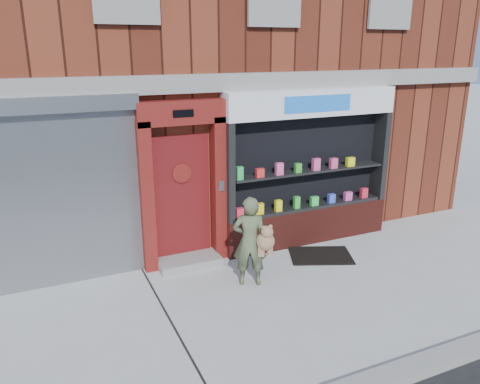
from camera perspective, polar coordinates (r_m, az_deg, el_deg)
ground at (r=7.36m, az=3.78°, el=-13.20°), size 80.00×80.00×0.00m
building at (r=11.96m, az=-10.12°, el=18.33°), size 12.00×8.16×8.00m
shutter_bay at (r=7.76m, az=-23.18°, el=0.86°), size 3.10×0.30×3.04m
red_door_bay at (r=8.10m, az=-6.93°, el=0.87°), size 1.52×0.58×2.90m
pharmacy_bay at (r=9.11m, az=8.33°, el=2.11°), size 3.50×0.41×3.00m
woman at (r=7.52m, az=1.41°, el=-6.01°), size 0.66×0.60×1.50m
doormat at (r=8.91m, az=9.79°, el=-7.63°), size 1.33×1.15×0.03m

